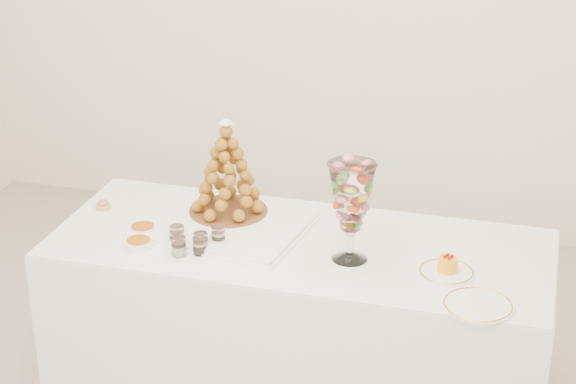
% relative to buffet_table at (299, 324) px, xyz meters
% --- Properties ---
extents(buffet_table, '(1.89, 0.76, 0.72)m').
position_rel_buffet_table_xyz_m(buffet_table, '(0.00, 0.00, 0.00)').
color(buffet_table, white).
rests_on(buffet_table, ground).
extents(lace_tray, '(0.70, 0.56, 0.02)m').
position_rel_buffet_table_xyz_m(lace_tray, '(-0.33, 0.05, 0.37)').
color(lace_tray, white).
rests_on(lace_tray, buffet_table).
extents(macaron_vase, '(0.17, 0.17, 0.37)m').
position_rel_buffet_table_xyz_m(macaron_vase, '(0.21, -0.08, 0.60)').
color(macaron_vase, white).
rests_on(macaron_vase, buffet_table).
extents(cake_plate, '(0.20, 0.20, 0.01)m').
position_rel_buffet_table_xyz_m(cake_plate, '(0.56, -0.10, 0.36)').
color(cake_plate, white).
rests_on(cake_plate, buffet_table).
extents(spare_plate, '(0.24, 0.24, 0.01)m').
position_rel_buffet_table_xyz_m(spare_plate, '(0.69, -0.30, 0.36)').
color(spare_plate, white).
rests_on(spare_plate, buffet_table).
extents(pink_tart, '(0.06, 0.06, 0.04)m').
position_rel_buffet_table_xyz_m(pink_tart, '(-0.84, 0.08, 0.38)').
color(pink_tart, tan).
rests_on(pink_tart, buffet_table).
extents(verrine_a, '(0.06, 0.06, 0.08)m').
position_rel_buffet_table_xyz_m(verrine_a, '(-0.44, -0.14, 0.40)').
color(verrine_a, white).
rests_on(verrine_a, buffet_table).
extents(verrine_b, '(0.07, 0.07, 0.07)m').
position_rel_buffet_table_xyz_m(verrine_b, '(-0.33, -0.16, 0.39)').
color(verrine_b, white).
rests_on(verrine_b, buffet_table).
extents(verrine_c, '(0.06, 0.06, 0.07)m').
position_rel_buffet_table_xyz_m(verrine_c, '(-0.29, -0.10, 0.39)').
color(verrine_c, white).
rests_on(verrine_c, buffet_table).
extents(verrine_d, '(0.07, 0.07, 0.07)m').
position_rel_buffet_table_xyz_m(verrine_d, '(-0.40, -0.22, 0.39)').
color(verrine_d, white).
rests_on(verrine_d, buffet_table).
extents(verrine_e, '(0.05, 0.05, 0.06)m').
position_rel_buffet_table_xyz_m(verrine_e, '(-0.33, -0.19, 0.39)').
color(verrine_e, white).
rests_on(verrine_e, buffet_table).
extents(ramekin_back, '(0.10, 0.10, 0.03)m').
position_rel_buffet_table_xyz_m(ramekin_back, '(-0.60, -0.09, 0.37)').
color(ramekin_back, white).
rests_on(ramekin_back, buffet_table).
extents(ramekin_front, '(0.10, 0.10, 0.03)m').
position_rel_buffet_table_xyz_m(ramekin_front, '(-0.56, -0.20, 0.37)').
color(ramekin_front, white).
rests_on(ramekin_front, buffet_table).
extents(croquembouche, '(0.31, 0.31, 0.39)m').
position_rel_buffet_table_xyz_m(croquembouche, '(-0.33, 0.15, 0.57)').
color(croquembouche, brown).
rests_on(croquembouche, lace_tray).
extents(mousse_cake, '(0.07, 0.07, 0.06)m').
position_rel_buffet_table_xyz_m(mousse_cake, '(0.57, -0.09, 0.39)').
color(mousse_cake, '#F4A90B').
rests_on(mousse_cake, cake_plate).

